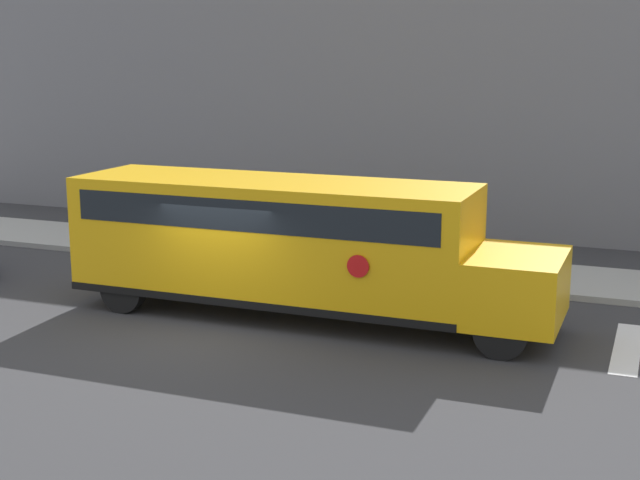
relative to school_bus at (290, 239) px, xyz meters
name	(u,v)px	position (x,y,z in m)	size (l,w,h in m)	color
ground_plane	(210,331)	(-1.10, -1.61, -1.68)	(60.00, 60.00, 0.00)	#333335
sidewalk_strip	(325,259)	(-1.10, 4.89, -1.60)	(44.00, 3.00, 0.15)	#9E9E99
building_backdrop	(397,92)	(-1.10, 11.39, 2.59)	(32.00, 4.00, 8.54)	slate
school_bus	(290,239)	(0.00, 0.00, 0.00)	(10.35, 2.57, 2.91)	#EAA80F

